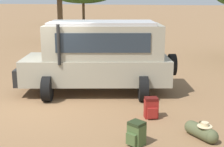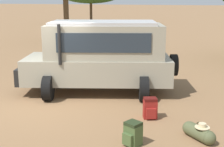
{
  "view_description": "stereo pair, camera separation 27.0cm",
  "coord_description": "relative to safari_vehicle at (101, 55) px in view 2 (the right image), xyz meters",
  "views": [
    {
      "loc": [
        5.1,
        -7.85,
        3.16
      ],
      "look_at": [
        2.06,
        0.63,
        1.0
      ],
      "focal_mm": 50.0,
      "sensor_mm": 36.0,
      "label": 1
    },
    {
      "loc": [
        5.35,
        -7.75,
        3.16
      ],
      "look_at": [
        2.06,
        0.63,
        1.0
      ],
      "focal_mm": 50.0,
      "sensor_mm": 36.0,
      "label": 2
    }
  ],
  "objects": [
    {
      "name": "safari_vehicle",
      "position": [
        0.0,
        0.0,
        0.0
      ],
      "size": [
        5.43,
        3.71,
        2.44
      ],
      "color": "gray",
      "rests_on": "ground_plane"
    },
    {
      "name": "backpack_cluster_center",
      "position": [
        2.22,
        -1.78,
        -1.02
      ],
      "size": [
        0.44,
        0.44,
        0.57
      ],
      "color": "maroon",
      "rests_on": "ground_plane"
    },
    {
      "name": "backpack_beside_front_wheel",
      "position": [
        2.27,
        -3.47,
        -1.03
      ],
      "size": [
        0.42,
        0.45,
        0.54
      ],
      "color": "#42562D",
      "rests_on": "ground_plane"
    },
    {
      "name": "duffel_bag_low_black_case",
      "position": [
        3.6,
        -2.65,
        -1.12
      ],
      "size": [
        0.8,
        0.72,
        0.43
      ],
      "color": "#4C5133",
      "rests_on": "ground_plane"
    },
    {
      "name": "ground_plane",
      "position": [
        -1.18,
        -1.82,
        -1.29
      ],
      "size": [
        320.0,
        320.0,
        0.0
      ],
      "primitive_type": "plane",
      "color": "olive"
    }
  ]
}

